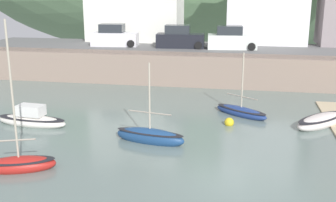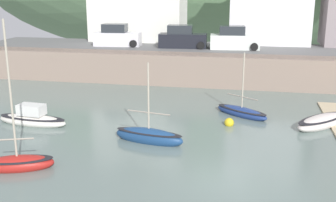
{
  "view_description": "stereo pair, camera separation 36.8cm",
  "coord_description": "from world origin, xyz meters",
  "px_view_note": "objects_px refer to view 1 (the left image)",
  "views": [
    {
      "loc": [
        0.21,
        -15.32,
        7.41
      ],
      "look_at": [
        -3.97,
        7.17,
        1.23
      ],
      "focal_mm": 44.76,
      "sensor_mm": 36.0,
      "label": 1
    },
    {
      "loc": [
        0.57,
        -15.26,
        7.41
      ],
      "look_at": [
        -3.97,
        7.17,
        1.23
      ],
      "focal_mm": 44.76,
      "sensor_mm": 36.0,
      "label": 2
    }
  ],
  "objects_px": {
    "sailboat_white_hull": "(19,163)",
    "parked_car_near_slipway": "(114,37)",
    "mooring_buoy": "(229,122)",
    "fishing_boat_green": "(32,119)",
    "parked_car_by_wall": "(180,38)",
    "parked_car_end_of_row": "(231,39)",
    "sailboat_nearest_shore": "(321,121)",
    "rowboat_small_beached": "(241,111)",
    "sailboat_far_left": "(150,136)"
  },
  "relations": [
    {
      "from": "sailboat_nearest_shore",
      "to": "sailboat_far_left",
      "type": "xyz_separation_m",
      "value": [
        -8.82,
        -4.32,
        0.05
      ]
    },
    {
      "from": "sailboat_far_left",
      "to": "parked_car_end_of_row",
      "type": "bearing_deg",
      "value": 90.06
    },
    {
      "from": "sailboat_nearest_shore",
      "to": "parked_car_end_of_row",
      "type": "xyz_separation_m",
      "value": [
        -5.57,
        12.6,
        2.95
      ]
    },
    {
      "from": "sailboat_nearest_shore",
      "to": "rowboat_small_beached",
      "type": "relative_size",
      "value": 0.97
    },
    {
      "from": "parked_car_by_wall",
      "to": "parked_car_end_of_row",
      "type": "relative_size",
      "value": 0.99
    },
    {
      "from": "sailboat_nearest_shore",
      "to": "mooring_buoy",
      "type": "relative_size",
      "value": 7.21
    },
    {
      "from": "fishing_boat_green",
      "to": "sailboat_white_hull",
      "type": "xyz_separation_m",
      "value": [
        2.44,
        -5.66,
        -0.03
      ]
    },
    {
      "from": "parked_car_near_slipway",
      "to": "parked_car_by_wall",
      "type": "xyz_separation_m",
      "value": [
        5.92,
        0.0,
        0.0
      ]
    },
    {
      "from": "sailboat_white_hull",
      "to": "mooring_buoy",
      "type": "relative_size",
      "value": 12.1
    },
    {
      "from": "sailboat_white_hull",
      "to": "parked_car_by_wall",
      "type": "distance_m",
      "value": 21.64
    },
    {
      "from": "sailboat_far_left",
      "to": "mooring_buoy",
      "type": "xyz_separation_m",
      "value": [
        3.77,
        3.4,
        -0.14
      ]
    },
    {
      "from": "fishing_boat_green",
      "to": "rowboat_small_beached",
      "type": "xyz_separation_m",
      "value": [
        11.49,
        4.01,
        -0.09
      ]
    },
    {
      "from": "sailboat_far_left",
      "to": "parked_car_near_slipway",
      "type": "distance_m",
      "value": 18.58
    },
    {
      "from": "fishing_boat_green",
      "to": "parked_car_by_wall",
      "type": "relative_size",
      "value": 1.02
    },
    {
      "from": "fishing_boat_green",
      "to": "parked_car_near_slipway",
      "type": "height_order",
      "value": "parked_car_near_slipway"
    },
    {
      "from": "rowboat_small_beached",
      "to": "parked_car_near_slipway",
      "type": "bearing_deg",
      "value": 170.11
    },
    {
      "from": "sailboat_nearest_shore",
      "to": "sailboat_white_hull",
      "type": "xyz_separation_m",
      "value": [
        -13.5,
        -8.56,
        0.04
      ]
    },
    {
      "from": "sailboat_nearest_shore",
      "to": "sailboat_far_left",
      "type": "bearing_deg",
      "value": 158.26
    },
    {
      "from": "fishing_boat_green",
      "to": "sailboat_white_hull",
      "type": "bearing_deg",
      "value": -61.49
    },
    {
      "from": "fishing_boat_green",
      "to": "parked_car_near_slipway",
      "type": "bearing_deg",
      "value": 95.19
    },
    {
      "from": "parked_car_by_wall",
      "to": "parked_car_end_of_row",
      "type": "bearing_deg",
      "value": -3.83
    },
    {
      "from": "sailboat_white_hull",
      "to": "rowboat_small_beached",
      "type": "bearing_deg",
      "value": 26.74
    },
    {
      "from": "sailboat_far_left",
      "to": "parked_car_end_of_row",
      "type": "xyz_separation_m",
      "value": [
        3.26,
        16.92,
        2.91
      ]
    },
    {
      "from": "sailboat_white_hull",
      "to": "parked_car_end_of_row",
      "type": "xyz_separation_m",
      "value": [
        7.93,
        21.16,
        2.91
      ]
    },
    {
      "from": "parked_car_near_slipway",
      "to": "sailboat_far_left",
      "type": "bearing_deg",
      "value": -71.45
    },
    {
      "from": "sailboat_nearest_shore",
      "to": "rowboat_small_beached",
      "type": "xyz_separation_m",
      "value": [
        -4.44,
        1.11,
        -0.02
      ]
    },
    {
      "from": "sailboat_nearest_shore",
      "to": "mooring_buoy",
      "type": "distance_m",
      "value": 5.14
    },
    {
      "from": "sailboat_nearest_shore",
      "to": "parked_car_near_slipway",
      "type": "xyz_separation_m",
      "value": [
        -15.93,
        12.6,
        2.95
      ]
    },
    {
      "from": "parked_car_by_wall",
      "to": "parked_car_end_of_row",
      "type": "distance_m",
      "value": 4.44
    },
    {
      "from": "parked_car_near_slipway",
      "to": "sailboat_white_hull",
      "type": "bearing_deg",
      "value": -87.66
    },
    {
      "from": "sailboat_far_left",
      "to": "parked_car_by_wall",
      "type": "bearing_deg",
      "value": 104.95
    },
    {
      "from": "parked_car_by_wall",
      "to": "mooring_buoy",
      "type": "relative_size",
      "value": 7.9
    },
    {
      "from": "parked_car_by_wall",
      "to": "sailboat_nearest_shore",
      "type": "bearing_deg",
      "value": -55.36
    },
    {
      "from": "sailboat_far_left",
      "to": "sailboat_white_hull",
      "type": "relative_size",
      "value": 0.65
    },
    {
      "from": "sailboat_nearest_shore",
      "to": "sailboat_far_left",
      "type": "relative_size",
      "value": 0.91
    },
    {
      "from": "mooring_buoy",
      "to": "fishing_boat_green",
      "type": "bearing_deg",
      "value": -169.72
    },
    {
      "from": "sailboat_far_left",
      "to": "parked_car_by_wall",
      "type": "relative_size",
      "value": 1.0
    },
    {
      "from": "fishing_boat_green",
      "to": "sailboat_white_hull",
      "type": "distance_m",
      "value": 6.16
    },
    {
      "from": "parked_car_by_wall",
      "to": "mooring_buoy",
      "type": "xyz_separation_m",
      "value": [
        4.95,
        -13.52,
        -3.04
      ]
    },
    {
      "from": "parked_car_by_wall",
      "to": "parked_car_end_of_row",
      "type": "height_order",
      "value": "same"
    },
    {
      "from": "parked_car_by_wall",
      "to": "sailboat_far_left",
      "type": "bearing_deg",
      "value": -89.83
    },
    {
      "from": "sailboat_nearest_shore",
      "to": "mooring_buoy",
      "type": "bearing_deg",
      "value": 142.53
    },
    {
      "from": "mooring_buoy",
      "to": "sailboat_far_left",
      "type": "bearing_deg",
      "value": -137.93
    },
    {
      "from": "fishing_boat_green",
      "to": "parked_car_by_wall",
      "type": "height_order",
      "value": "parked_car_by_wall"
    },
    {
      "from": "rowboat_small_beached",
      "to": "parked_car_near_slipway",
      "type": "height_order",
      "value": "parked_car_near_slipway"
    },
    {
      "from": "fishing_boat_green",
      "to": "parked_car_by_wall",
      "type": "distance_m",
      "value": 16.84
    },
    {
      "from": "sailboat_nearest_shore",
      "to": "rowboat_small_beached",
      "type": "distance_m",
      "value": 4.58
    },
    {
      "from": "sailboat_nearest_shore",
      "to": "sailboat_white_hull",
      "type": "bearing_deg",
      "value": 164.54
    },
    {
      "from": "sailboat_white_hull",
      "to": "parked_car_near_slipway",
      "type": "bearing_deg",
      "value": 76.39
    },
    {
      "from": "fishing_boat_green",
      "to": "parked_car_end_of_row",
      "type": "distance_m",
      "value": 18.87
    }
  ]
}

